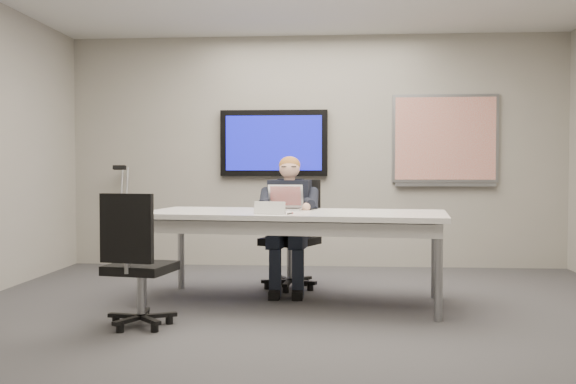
# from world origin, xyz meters

# --- Properties ---
(floor) EXTENTS (6.00, 6.00, 0.02)m
(floor) POSITION_xyz_m (0.00, 0.00, 0.00)
(floor) COLOR #353537
(floor) RESTS_ON ground
(wall_back) EXTENTS (6.00, 0.02, 2.80)m
(wall_back) POSITION_xyz_m (0.00, 3.00, 1.40)
(wall_back) COLOR #9A968B
(wall_back) RESTS_ON ground
(wall_front) EXTENTS (6.00, 0.02, 2.80)m
(wall_front) POSITION_xyz_m (0.00, -3.00, 1.40)
(wall_front) COLOR #9A968B
(wall_front) RESTS_ON ground
(conference_table) EXTENTS (2.74, 1.40, 0.81)m
(conference_table) POSITION_xyz_m (-0.12, 0.81, 0.72)
(conference_table) COLOR silver
(conference_table) RESTS_ON ground
(tv_display) EXTENTS (1.30, 0.09, 0.80)m
(tv_display) POSITION_xyz_m (-0.50, 2.95, 1.50)
(tv_display) COLOR black
(tv_display) RESTS_ON wall_back
(whiteboard) EXTENTS (1.25, 0.08, 1.10)m
(whiteboard) POSITION_xyz_m (1.55, 2.97, 1.53)
(whiteboard) COLOR gray
(whiteboard) RESTS_ON wall_back
(office_chair_far) EXTENTS (0.68, 0.68, 1.08)m
(office_chair_far) POSITION_xyz_m (-0.18, 1.54, 0.34)
(office_chair_far) COLOR black
(office_chair_far) RESTS_ON ground
(office_chair_near) EXTENTS (0.56, 0.56, 1.01)m
(office_chair_near) POSITION_xyz_m (-1.22, -0.16, 0.31)
(office_chair_near) COLOR black
(office_chair_near) RESTS_ON ground
(seated_person) EXTENTS (0.43, 0.74, 1.31)m
(seated_person) POSITION_xyz_m (-0.20, 1.29, 0.53)
(seated_person) COLOR #1D2331
(seated_person) RESTS_ON office_chair_far
(crutch) EXTENTS (0.27, 0.53, 1.29)m
(crutch) POSITION_xyz_m (-2.34, 2.81, 0.63)
(crutch) COLOR #A3A7AB
(crutch) RESTS_ON ground
(laptop) EXTENTS (0.34, 0.33, 0.23)m
(laptop) POSITION_xyz_m (-0.22, 1.04, 0.87)
(laptop) COLOR silver
(laptop) RESTS_ON conference_table
(name_tent) EXTENTS (0.27, 0.12, 0.11)m
(name_tent) POSITION_xyz_m (-0.30, 0.49, 0.86)
(name_tent) COLOR silver
(name_tent) RESTS_ON conference_table
(pen) EXTENTS (0.04, 0.13, 0.01)m
(pen) POSITION_xyz_m (-0.13, 0.51, 0.81)
(pen) COLOR black
(pen) RESTS_ON conference_table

